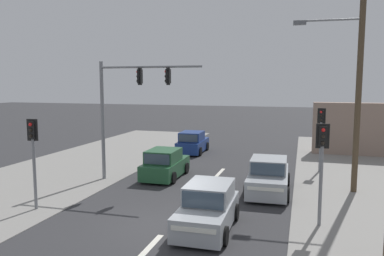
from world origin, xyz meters
TOP-DOWN VIEW (x-y plane):
  - ground_plane at (0.00, 0.00)m, footprint 140.00×140.00m
  - lane_dash_near at (0.00, -2.00)m, footprint 0.20×2.40m
  - lane_dash_mid at (0.00, 3.00)m, footprint 0.20×2.40m
  - lane_dash_far at (0.00, 8.00)m, footprint 0.20×2.40m
  - kerb_left_verge at (-8.50, 4.00)m, footprint 8.00×40.00m
  - utility_pole_midground_right at (6.50, 6.26)m, footprint 3.78×0.41m
  - traffic_signal_mast at (-4.16, 5.18)m, footprint 5.29×0.48m
  - pedestal_signal_right_kerb at (4.96, 1.53)m, footprint 0.44×0.29m
  - pedestal_signal_left_kerb at (-5.60, 0.16)m, footprint 0.44×0.30m
  - pedestal_signal_far_median at (5.29, 9.96)m, footprint 0.43×0.31m
  - hatchback_receding_far at (-2.53, 6.28)m, footprint 1.82×3.66m
  - sedan_crossing_left at (2.90, 5.16)m, footprint 1.99×4.29m
  - hatchback_kerbside_parked at (-3.17, 13.55)m, footprint 1.87×3.69m
  - hatchback_oncoming_near at (1.32, 0.21)m, footprint 1.84×3.67m

SIDE VIEW (x-z plane):
  - ground_plane at x=0.00m, z-range 0.00..0.00m
  - lane_dash_near at x=0.00m, z-range 0.00..0.01m
  - lane_dash_mid at x=0.00m, z-range 0.00..0.01m
  - lane_dash_far at x=0.00m, z-range 0.00..0.01m
  - kerb_left_verge at x=-8.50m, z-range 0.00..0.02m
  - hatchback_receding_far at x=-2.53m, z-range -0.06..1.47m
  - hatchback_kerbside_parked at x=-3.17m, z-range -0.06..1.47m
  - hatchback_oncoming_near at x=1.32m, z-range -0.06..1.47m
  - sedan_crossing_left at x=2.90m, z-range -0.08..1.48m
  - pedestal_signal_right_kerb at x=4.96m, z-range 0.64..4.20m
  - pedestal_signal_left_kerb at x=-5.60m, z-range 0.64..4.20m
  - pedestal_signal_far_median at x=5.29m, z-range 0.64..4.20m
  - traffic_signal_mast at x=-4.16m, z-range 1.15..7.15m
  - utility_pole_midground_right at x=6.50m, z-range 0.37..11.03m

